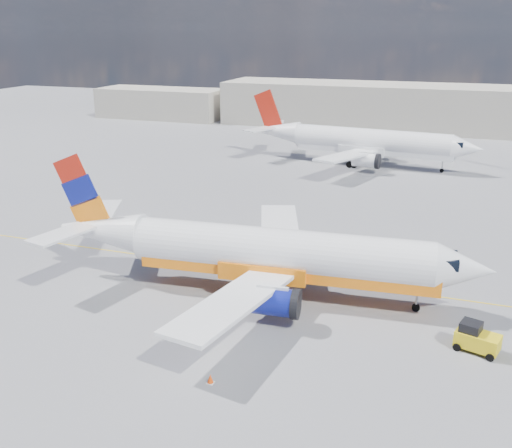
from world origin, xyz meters
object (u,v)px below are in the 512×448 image
(main_jet, at_px, (266,253))
(second_jet, at_px, (364,142))
(traffic_cone, at_px, (210,379))
(gse_tug, at_px, (476,338))

(main_jet, relative_size, second_jet, 0.98)
(second_jet, bearing_deg, traffic_cone, -84.03)
(second_jet, height_order, gse_tug, second_jet)
(traffic_cone, bearing_deg, gse_tug, 31.04)
(main_jet, height_order, gse_tug, main_jet)
(second_jet, distance_m, gse_tug, 47.93)
(main_jet, height_order, traffic_cone, main_jet)
(main_jet, relative_size, gse_tug, 11.50)
(gse_tug, height_order, traffic_cone, gse_tug)
(second_jet, distance_m, traffic_cone, 53.96)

